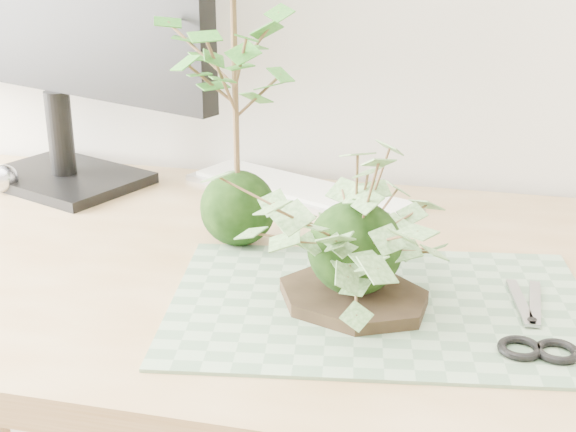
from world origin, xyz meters
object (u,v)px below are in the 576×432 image
object	(u,v)px
maple_kokedama	(234,20)
keyboard	(299,190)
ivy_kokedama	(356,205)
desk	(312,327)

from	to	relation	value
maple_kokedama	keyboard	world-z (taller)	maple_kokedama
ivy_kokedama	maple_kokedama	xyz separation A→B (m)	(-0.18, 0.15, 0.17)
maple_kokedama	ivy_kokedama	bearing A→B (deg)	-39.04
ivy_kokedama	keyboard	size ratio (longest dim) A/B	0.95
desk	maple_kokedama	world-z (taller)	maple_kokedama
ivy_kokedama	keyboard	world-z (taller)	ivy_kokedama
desk	maple_kokedama	size ratio (longest dim) A/B	3.78
ivy_kokedama	maple_kokedama	world-z (taller)	maple_kokedama
keyboard	ivy_kokedama	bearing A→B (deg)	-43.89
maple_kokedama	keyboard	bearing A→B (deg)	80.66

